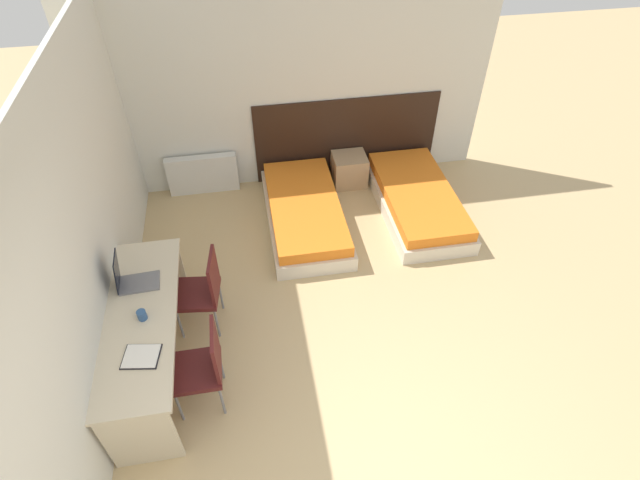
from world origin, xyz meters
TOP-DOWN VIEW (x-y plane):
  - wall_back at (0.00, 4.34)m, footprint 5.09×0.05m
  - wall_left at (-2.07, 2.16)m, footprint 0.05×5.32m
  - headboard_panel at (0.71, 4.30)m, footprint 2.49×0.03m
  - bed_near_window at (-0.03, 3.32)m, footprint 0.93×1.91m
  - bed_near_door at (1.44, 3.32)m, footprint 0.93×1.91m
  - nightstand at (0.71, 4.07)m, footprint 0.45×0.40m
  - radiator at (-1.27, 4.22)m, footprint 0.93×0.12m
  - desk at (-1.74, 1.49)m, footprint 0.61×1.92m
  - chair_near_laptop at (-1.24, 1.92)m, footprint 0.47×0.47m
  - chair_near_notebook at (-1.24, 1.05)m, footprint 0.43×0.43m
  - laptop at (-1.83, 1.87)m, footprint 0.38×0.26m
  - open_notebook at (-1.69, 1.05)m, footprint 0.32×0.28m
  - mug at (-1.71, 1.45)m, footprint 0.08×0.08m

SIDE VIEW (x-z plane):
  - bed_near_window at x=-0.03m, z-range -0.01..0.33m
  - bed_near_door at x=1.44m, z-range -0.01..0.33m
  - nightstand at x=0.71m, z-range 0.00..0.43m
  - radiator at x=-1.27m, z-range 0.00..0.54m
  - chair_near_laptop at x=-1.24m, z-range 0.05..0.98m
  - chair_near_notebook at x=-1.24m, z-range 0.05..0.98m
  - headboard_panel at x=0.71m, z-range 0.00..1.15m
  - desk at x=-1.74m, z-range 0.20..0.95m
  - open_notebook at x=-1.69m, z-range 0.74..0.76m
  - mug at x=-1.71m, z-range 0.74..0.83m
  - laptop at x=-1.83m, z-range 0.63..1.00m
  - wall_back at x=0.00m, z-range 0.00..2.70m
  - wall_left at x=-2.07m, z-range 0.00..2.70m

